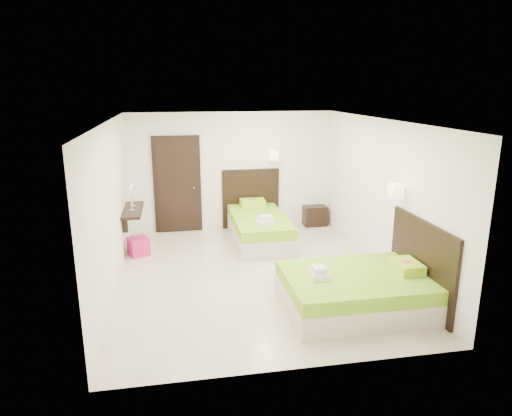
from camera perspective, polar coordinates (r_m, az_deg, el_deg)
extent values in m
plane|color=beige|center=(7.90, -0.33, -8.32)|extent=(5.50, 5.50, 0.00)
cube|color=beige|center=(9.45, 0.41, -3.23)|extent=(1.07, 2.15, 0.34)
cube|color=#64A41A|center=(9.37, 0.41, -1.61)|extent=(1.06, 2.13, 0.21)
cube|color=black|center=(10.30, -0.67, 1.19)|extent=(1.29, 0.05, 1.34)
cube|color=#A1C724|center=(10.08, -0.44, 0.67)|extent=(0.54, 0.37, 0.15)
cylinder|color=#D03189|center=(10.07, -0.44, 1.09)|extent=(0.13, 0.13, 0.00)
cube|color=silver|center=(8.77, 1.13, -1.75)|extent=(0.32, 0.24, 0.09)
cube|color=silver|center=(8.75, 1.14, -1.21)|extent=(0.24, 0.18, 0.09)
cube|color=#F2EAC6|center=(10.06, 2.15, 6.61)|extent=(0.19, 0.19, 0.21)
cylinder|color=#2D2116|center=(10.14, 2.06, 6.68)|extent=(0.03, 0.16, 0.03)
cube|color=beige|center=(6.86, 12.26, -10.95)|extent=(2.04, 1.53, 0.33)
cube|color=#64A41A|center=(6.75, 12.39, -8.92)|extent=(2.02, 1.52, 0.20)
cube|color=black|center=(7.10, 19.93, -6.46)|extent=(0.05, 1.74, 1.28)
cube|color=#A1C724|center=(7.01, 18.30, -6.92)|extent=(0.35, 0.51, 0.14)
cylinder|color=#D03189|center=(6.98, 18.35, -6.36)|extent=(0.12, 0.12, 0.00)
cube|color=silver|center=(6.51, 7.84, -8.26)|extent=(0.22, 0.31, 0.08)
cube|color=silver|center=(6.48, 7.87, -7.60)|extent=(0.17, 0.23, 0.08)
cube|color=#F2EAC6|center=(7.30, 17.08, 2.11)|extent=(0.18, 0.18, 0.20)
cylinder|color=#2D2116|center=(7.34, 17.63, 2.13)|extent=(0.16, 0.03, 0.03)
cube|color=black|center=(10.69, 7.25, -0.88)|extent=(0.52, 0.46, 0.46)
cube|color=#AE175E|center=(9.00, -14.47, -4.67)|extent=(0.45, 0.45, 0.34)
cube|color=black|center=(10.07, -9.80, 2.86)|extent=(1.02, 0.06, 2.14)
cube|color=black|center=(10.04, -9.80, 2.82)|extent=(0.88, 0.04, 2.06)
cylinder|color=silver|center=(10.02, -7.78, 2.59)|extent=(0.03, 0.10, 0.03)
cube|color=black|center=(9.08, -15.15, -0.26)|extent=(0.35, 1.20, 0.06)
cube|color=black|center=(8.70, -16.06, -2.02)|extent=(0.10, 0.04, 0.30)
cube|color=black|center=(9.56, -15.58, -0.47)|extent=(0.10, 0.04, 0.30)
cylinder|color=silver|center=(8.92, -15.24, -0.26)|extent=(0.10, 0.10, 0.02)
cylinder|color=silver|center=(8.90, -15.29, 0.48)|extent=(0.02, 0.02, 0.22)
cone|color=silver|center=(8.86, -15.35, 1.30)|extent=(0.07, 0.07, 0.04)
cylinder|color=white|center=(8.84, -15.39, 1.89)|extent=(0.02, 0.02, 0.15)
sphere|color=#FFB23F|center=(8.83, -15.43, 2.44)|extent=(0.02, 0.02, 0.02)
cylinder|color=silver|center=(9.21, -15.10, 0.22)|extent=(0.10, 0.10, 0.02)
cylinder|color=silver|center=(9.19, -15.15, 0.94)|extent=(0.02, 0.02, 0.22)
cone|color=silver|center=(9.16, -15.21, 1.73)|extent=(0.07, 0.07, 0.04)
cylinder|color=white|center=(9.14, -15.25, 2.31)|extent=(0.02, 0.02, 0.15)
sphere|color=#FFB23F|center=(9.12, -15.28, 2.84)|extent=(0.02, 0.02, 0.02)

